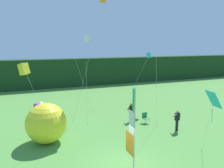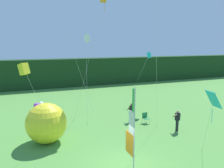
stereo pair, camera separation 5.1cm
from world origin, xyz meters
TOP-DOWN VIEW (x-y plane):
  - ground_plane at (0.00, 0.00)m, footprint 120.00×120.00m
  - distant_treeline at (0.00, 25.14)m, footprint 80.00×2.40m
  - banner_flag at (0.21, -0.34)m, footprint 0.06×1.03m
  - person_near_banner at (3.60, 6.64)m, footprint 0.55×0.48m
  - person_mid_field at (5.97, 3.36)m, footprint 0.55×0.48m
  - inflatable_balloon at (-3.69, 4.88)m, footprint 2.78×2.78m
  - folding_chair at (4.56, 5.82)m, footprint 0.51×0.51m
  - kite_cyan_diamond_0 at (3.88, -1.99)m, footprint 1.83×2.42m
  - kite_orange_diamond_1 at (1.65, 8.64)m, footprint 3.31×0.67m
  - kite_cyan_box_3 at (6.90, 9.54)m, footprint 2.65×1.16m
  - kite_yellow_box_4 at (-4.84, 3.01)m, footprint 2.12×2.40m
  - kite_white_delta_6 at (0.48, 9.84)m, footprint 1.09×2.90m

SIDE VIEW (x-z plane):
  - ground_plane at x=0.00m, z-range 0.00..0.00m
  - folding_chair at x=4.56m, z-range 0.07..0.96m
  - person_near_banner at x=3.60m, z-range 0.05..1.69m
  - person_mid_field at x=5.97m, z-range 0.06..1.75m
  - inflatable_balloon at x=-3.69m, z-range 0.01..2.79m
  - distant_treeline at x=0.00m, z-range 0.00..4.39m
  - banner_flag at x=0.21m, z-range -0.10..4.53m
  - kite_cyan_diamond_0 at x=3.88m, z-range 1.66..6.12m
  - kite_yellow_box_4 at x=-4.84m, z-range 2.47..8.18m
  - kite_cyan_box_3 at x=6.90m, z-range 2.61..8.54m
  - kite_white_delta_6 at x=0.48m, z-range 3.38..10.99m
  - kite_orange_diamond_1 at x=1.65m, z-range 4.35..15.29m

